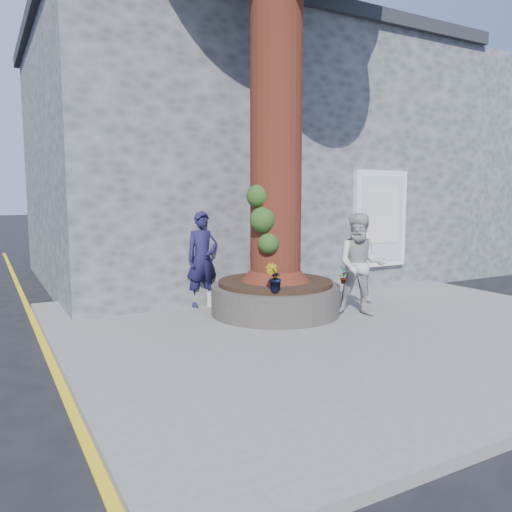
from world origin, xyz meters
TOP-DOWN VIEW (x-y plane):
  - ground at (0.00, 0.00)m, footprint 120.00×120.00m
  - pavement at (1.50, 1.00)m, footprint 9.00×8.00m
  - yellow_line at (-3.05, 1.00)m, footprint 0.10×30.00m
  - stone_shop at (2.50, 7.20)m, footprint 10.30×8.30m
  - neighbour_shop at (10.50, 7.20)m, footprint 6.00×8.00m
  - planter at (0.80, 2.00)m, footprint 2.30×2.30m
  - man at (-0.11, 3.20)m, footprint 0.71×0.50m
  - woman at (2.03, 1.14)m, footprint 1.11×1.08m
  - shopping_bag at (0.06, 3.08)m, footprint 0.21×0.14m
  - plant_a at (1.65, 1.15)m, footprint 0.20×0.18m
  - plant_b at (0.25, 1.15)m, footprint 0.34×0.34m
  - plant_c at (0.30, 1.15)m, footprint 0.18×0.18m
  - plant_d at (1.65, 2.61)m, footprint 0.36×0.37m

SIDE VIEW (x-z plane):
  - ground at x=0.00m, z-range 0.00..0.00m
  - yellow_line at x=-3.05m, z-range 0.00..0.01m
  - pavement at x=1.50m, z-range 0.00..0.12m
  - shopping_bag at x=0.06m, z-range 0.12..0.40m
  - planter at x=0.80m, z-range 0.11..0.71m
  - plant_c at x=0.30m, z-range 0.72..1.02m
  - plant_d at x=1.65m, z-range 0.72..1.04m
  - plant_a at x=1.65m, z-range 0.72..1.04m
  - plant_b at x=0.25m, z-range 0.72..1.17m
  - woman at x=2.03m, z-range 0.12..1.93m
  - man at x=-0.11m, z-range 0.12..1.95m
  - neighbour_shop at x=10.50m, z-range 0.00..6.00m
  - stone_shop at x=2.50m, z-range 0.01..6.31m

